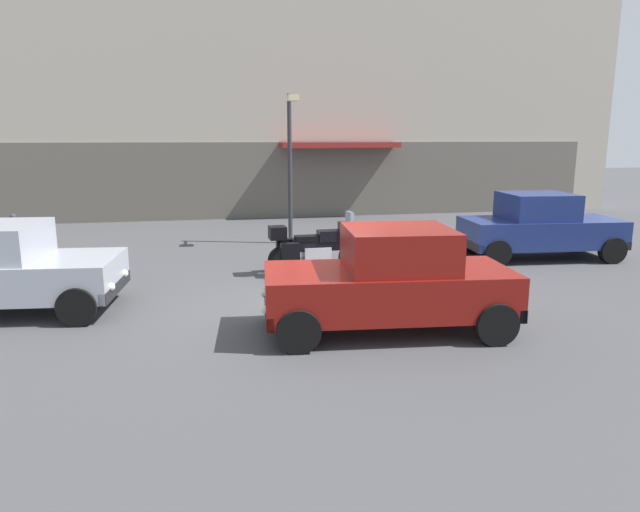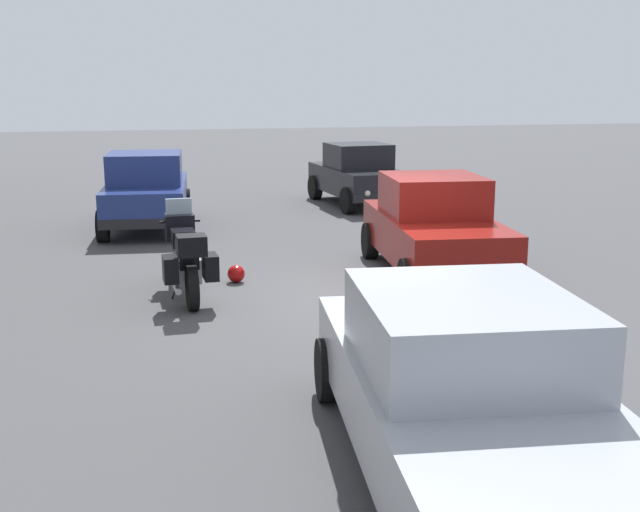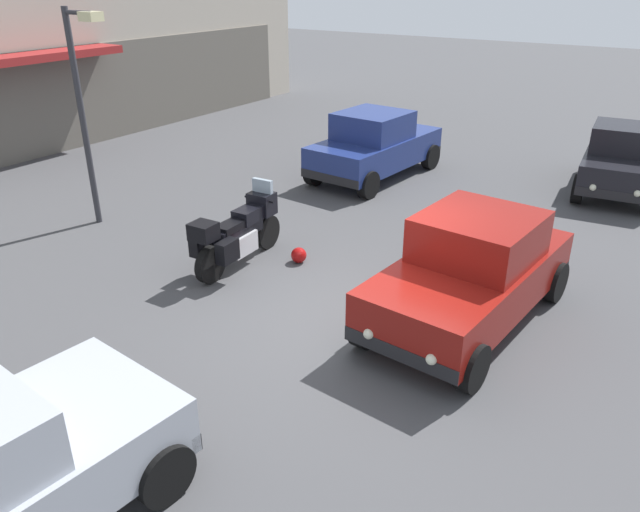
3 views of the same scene
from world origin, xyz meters
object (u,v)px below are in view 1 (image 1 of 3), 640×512
at_px(car_hatchback_near, 540,226).
at_px(car_wagon_end, 390,281).
at_px(motorcycle, 316,246).
at_px(helmet, 353,274).
at_px(streetlamp_curbside, 291,153).
at_px(bollard_curbside, 14,230).

xyz_separation_m(car_hatchback_near, car_wagon_end, (-5.37, -4.51, 0.00)).
bearing_deg(motorcycle, helmet, -54.33).
relative_size(car_wagon_end, streetlamp_curbside, 0.96).
height_order(car_wagon_end, bollard_curbside, car_wagon_end).
height_order(streetlamp_curbside, bollard_curbside, streetlamp_curbside).
xyz_separation_m(car_hatchback_near, bollard_curbside, (-13.34, 4.16, -0.31)).
bearing_deg(car_wagon_end, streetlamp_curbside, -81.69).
bearing_deg(streetlamp_curbside, helmet, -81.34).
relative_size(helmet, car_hatchback_near, 0.07).
height_order(motorcycle, bollard_curbside, motorcycle).
distance_m(motorcycle, helmet, 1.15).
bearing_deg(car_wagon_end, motorcycle, -79.26).
relative_size(helmet, streetlamp_curbside, 0.07).
relative_size(car_hatchback_near, bollard_curbside, 4.25).
xyz_separation_m(streetlamp_curbside, bollard_curbside, (-7.56, 1.03, -2.08)).
relative_size(helmet, car_wagon_end, 0.07).
bearing_deg(streetlamp_curbside, car_hatchback_near, -28.41).
height_order(helmet, car_hatchback_near, car_hatchback_near).
distance_m(helmet, bollard_curbside, 9.88).
bearing_deg(streetlamp_curbside, motorcycle, -89.64).
bearing_deg(car_hatchback_near, streetlamp_curbside, 156.18).
height_order(motorcycle, car_hatchback_near, car_hatchback_near).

